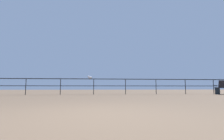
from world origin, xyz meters
name	(u,v)px	position (x,y,z in m)	size (l,w,h in m)	color
ground_plane	(91,116)	(0.00, 0.00, 0.00)	(60.00, 60.00, 0.00)	brown
pier_railing	(94,83)	(0.00, 8.18, 0.78)	(25.79, 0.05, 1.05)	black
seagull_on_rail	(90,77)	(-0.26, 8.19, 1.13)	(0.39, 0.27, 0.20)	silver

